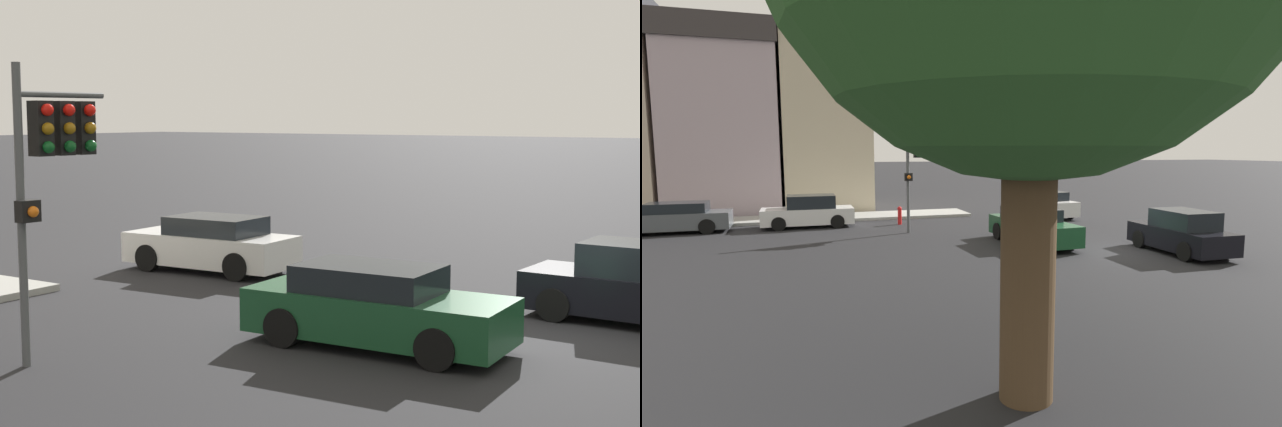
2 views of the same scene
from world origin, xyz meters
The scene contains 5 objects.
ground_plane centered at (0.00, 0.00, 0.00)m, with size 300.00×300.00×0.00m, color black.
traffic_signal centered at (6.52, 6.03, 3.50)m, with size 0.54×1.89×4.92m.
crossing_car_0 centered at (-0.93, -1.92, 0.74)m, with size 4.13×1.94×1.60m.
crossing_car_1 centered at (9.82, -1.91, 0.71)m, with size 4.65×2.09×1.46m.
crossing_car_2 centered at (2.41, 2.46, 0.71)m, with size 4.78×2.06×1.46m.
Camera 1 is at (-5.15, 15.92, 4.08)m, focal length 50.00 mm.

